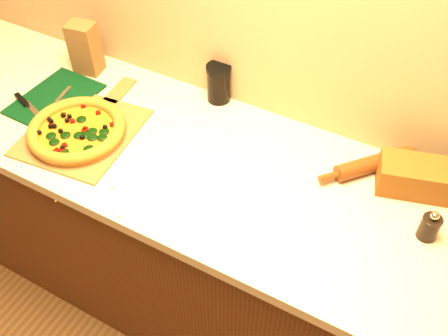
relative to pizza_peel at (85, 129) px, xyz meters
The scene contains 11 objects.
cabinet 0.70m from the pizza_peel, ahead, with size 2.80×0.65×0.86m, color #4A270F.
countertop 0.51m from the pizza_peel, ahead, with size 2.84×0.68×0.04m, color beige.
pizza_peel is the anchor object (origin of this frame).
pizza 0.04m from the pizza_peel, 87.14° to the right, with size 0.33×0.33×0.05m.
cutting_board 0.22m from the pizza_peel, 159.88° to the left, with size 0.25×0.32×0.02m.
pepper_grinder 1.14m from the pizza_peel, ahead, with size 0.05×0.05×0.10m.
rolling_pin 0.97m from the pizza_peel, 17.83° to the left, with size 0.28×0.32×0.05m.
bread_bag 1.16m from the pizza_peel, 14.73° to the left, with size 0.36×0.12×0.10m, color brown.
wine_glass 0.42m from the pizza_peel, 132.11° to the left, with size 0.07×0.07×0.18m.
paper_bag 0.37m from the pizza_peel, 126.35° to the left, with size 0.10×0.08×0.20m, color brown.
dark_jar 0.50m from the pizza_peel, 49.20° to the left, with size 0.09×0.09×0.14m.
Camera 1 is at (0.53, 0.46, 2.05)m, focal length 40.00 mm.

